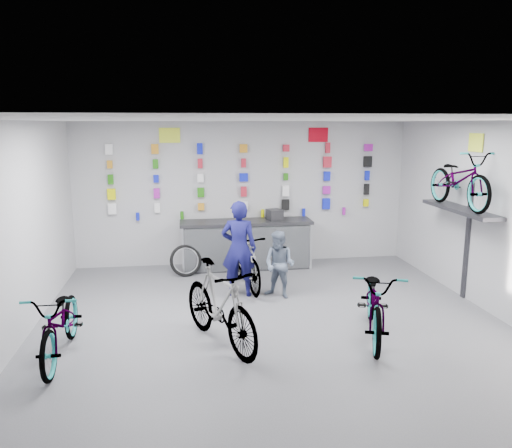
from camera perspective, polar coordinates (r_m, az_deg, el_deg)
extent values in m
plane|color=#515257|center=(7.16, 2.58, -12.95)|extent=(8.00, 8.00, 0.00)
plane|color=white|center=(6.53, 2.82, 11.81)|extent=(8.00, 8.00, 0.00)
plane|color=#B8B8BA|center=(10.58, -1.46, 3.51)|extent=(7.00, 0.00, 7.00)
plane|color=#B8B8BA|center=(3.08, 17.77, -17.32)|extent=(7.00, 0.00, 7.00)
plane|color=#B8B8BA|center=(6.94, -27.01, -1.94)|extent=(0.00, 8.00, 8.00)
cube|color=black|center=(10.34, -1.13, -2.61)|extent=(2.60, 0.60, 0.90)
cube|color=silver|center=(10.05, -0.91, -2.85)|extent=(2.60, 0.02, 0.90)
cube|color=silver|center=(9.97, -8.35, -3.09)|extent=(0.04, 0.04, 0.96)
cube|color=silver|center=(10.29, 6.29, -2.57)|extent=(0.04, 0.04, 0.96)
cube|color=black|center=(10.23, -1.14, 0.22)|extent=(2.70, 0.66, 0.06)
cube|color=white|center=(10.57, -16.10, 1.68)|extent=(0.16, 0.06, 0.22)
cube|color=white|center=(10.49, -11.22, 1.84)|extent=(0.11, 0.06, 0.19)
cube|color=orange|center=(10.48, -6.30, 1.98)|extent=(0.13, 0.06, 0.14)
cube|color=white|center=(10.55, -1.41, 2.11)|extent=(0.17, 0.06, 0.17)
cube|color=black|center=(10.69, 3.39, 2.22)|extent=(0.16, 0.06, 0.23)
cube|color=#111ED8|center=(10.91, 8.02, 2.31)|extent=(0.16, 0.06, 0.23)
cube|color=#EEF400|center=(11.20, 12.45, 2.39)|extent=(0.10, 0.06, 0.16)
cube|color=#EEF400|center=(10.53, -16.19, 3.29)|extent=(0.16, 0.06, 0.22)
cube|color=#AE1AAB|center=(10.44, -11.28, 3.46)|extent=(0.12, 0.06, 0.20)
cube|color=#247811|center=(10.44, -6.34, 3.61)|extent=(0.14, 0.06, 0.20)
cube|color=red|center=(10.50, -1.41, 3.73)|extent=(0.12, 0.06, 0.21)
cube|color=white|center=(10.65, 3.41, 3.81)|extent=(0.14, 0.06, 0.23)
cube|color=#AE1AAB|center=(10.87, 8.07, 3.87)|extent=(0.16, 0.06, 0.17)
cube|color=black|center=(11.16, 12.52, 3.91)|extent=(0.11, 0.06, 0.24)
cube|color=#247811|center=(10.49, -16.28, 4.91)|extent=(0.11, 0.06, 0.20)
cube|color=#111ED8|center=(10.41, -11.35, 5.10)|extent=(0.11, 0.06, 0.15)
cube|color=white|center=(10.40, -6.37, 5.25)|extent=(0.13, 0.06, 0.17)
cube|color=#111ED8|center=(10.47, -1.42, 5.35)|extent=(0.18, 0.06, 0.17)
cube|color=#247811|center=(10.62, 3.43, 5.42)|extent=(0.09, 0.06, 0.15)
cube|color=#111ED8|center=(10.83, 8.11, 5.45)|extent=(0.14, 0.06, 0.20)
cube|color=#111ED8|center=(11.12, 12.58, 5.44)|extent=(0.10, 0.06, 0.20)
cube|color=orange|center=(10.46, -16.37, 6.55)|extent=(0.10, 0.06, 0.16)
cube|color=#247811|center=(10.38, -11.41, 6.74)|extent=(0.11, 0.06, 0.19)
cube|color=red|center=(10.37, -6.41, 6.89)|extent=(0.10, 0.06, 0.20)
cube|color=red|center=(10.44, -1.43, 6.99)|extent=(0.09, 0.06, 0.19)
cube|color=#EEF400|center=(10.59, 3.45, 7.03)|extent=(0.10, 0.06, 0.22)
cube|color=red|center=(10.81, 8.16, 7.03)|extent=(0.18, 0.06, 0.23)
cube|color=black|center=(11.10, 12.65, 6.98)|extent=(0.18, 0.06, 0.23)
cube|color=white|center=(10.45, -16.46, 8.18)|extent=(0.14, 0.06, 0.21)
cube|color=orange|center=(10.36, -11.48, 8.40)|extent=(0.15, 0.06, 0.20)
cube|color=#111ED8|center=(10.35, -6.45, 8.55)|extent=(0.11, 0.06, 0.22)
cube|color=orange|center=(10.42, -1.44, 8.63)|extent=(0.16, 0.06, 0.17)
cube|color=red|center=(10.57, 3.46, 8.66)|extent=(0.13, 0.06, 0.14)
cube|color=red|center=(10.79, 8.20, 8.62)|extent=(0.10, 0.06, 0.22)
cube|color=#AE1AAB|center=(11.08, 12.72, 8.53)|extent=(0.18, 0.06, 0.15)
cylinder|color=#111ED8|center=(10.52, -13.36, 0.84)|extent=(0.07, 0.07, 0.16)
cylinder|color=#247811|center=(10.48, -8.46, 0.99)|extent=(0.07, 0.07, 0.16)
cylinder|color=#EEF400|center=(10.61, 0.75, 1.24)|extent=(0.07, 0.07, 0.16)
cylinder|color=#111ED8|center=(10.79, 5.48, 1.36)|extent=(0.07, 0.07, 0.16)
cylinder|color=#AE1AAB|center=(11.04, 10.02, 1.46)|extent=(0.07, 0.07, 0.16)
cube|color=#333338|center=(8.98, 22.29, 1.56)|extent=(0.38, 1.90, 0.06)
cube|color=#333338|center=(9.17, 23.00, -1.81)|extent=(0.04, 0.10, 2.00)
cube|color=#EAFF37|center=(10.39, -9.85, 9.95)|extent=(0.42, 0.02, 0.30)
cube|color=red|center=(10.77, 7.13, 10.08)|extent=(0.42, 0.02, 0.30)
cube|color=#EAFF37|center=(8.97, 23.82, 8.51)|extent=(0.02, 0.40, 0.30)
imported|color=gray|center=(6.91, -21.39, -10.42)|extent=(0.63, 1.82, 0.95)
imported|color=gray|center=(6.77, -4.20, -9.22)|extent=(1.28, 1.96, 1.14)
imported|color=gray|center=(7.22, 13.49, -8.63)|extent=(1.25, 2.09, 1.04)
imported|color=gray|center=(9.07, -1.20, -4.08)|extent=(0.77, 1.83, 1.06)
imported|color=gray|center=(8.89, 22.26, 4.75)|extent=(0.63, 1.80, 0.95)
imported|color=#121250|center=(8.61, -1.96, -2.83)|extent=(0.69, 0.53, 1.67)
imported|color=slate|center=(8.58, 2.70, -4.65)|extent=(0.72, 0.69, 1.16)
torus|color=black|center=(9.93, -8.03, -4.17)|extent=(0.67, 0.36, 0.63)
torus|color=silver|center=(9.93, -8.03, -4.17)|extent=(0.54, 0.27, 0.51)
cube|color=black|center=(10.29, 2.14, 1.08)|extent=(0.34, 0.36, 0.22)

